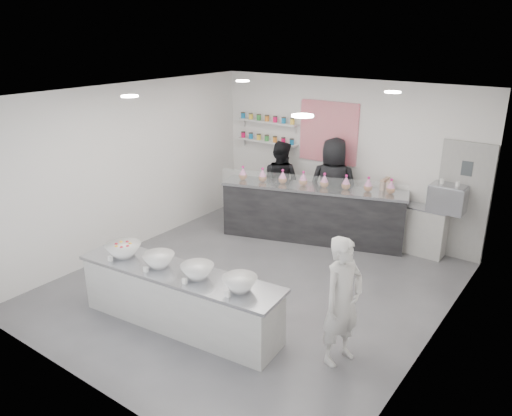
{
  "coord_description": "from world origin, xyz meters",
  "views": [
    {
      "loc": [
        4.17,
        -5.69,
        3.88
      ],
      "look_at": [
        -0.24,
        0.4,
        1.15
      ],
      "focal_mm": 35.0,
      "sensor_mm": 36.0,
      "label": 1
    }
  ],
  "objects_px": {
    "espresso_ledge": "(412,228)",
    "prep_counter": "(180,299)",
    "woman_prep": "(342,301)",
    "staff_right": "(333,188)",
    "espresso_machine": "(448,199)",
    "back_bar": "(312,213)",
    "staff_left": "(280,182)"
  },
  "relations": [
    {
      "from": "espresso_ledge",
      "to": "prep_counter",
      "type": "bearing_deg",
      "value": -111.83
    },
    {
      "from": "woman_prep",
      "to": "staff_right",
      "type": "xyz_separation_m",
      "value": [
        -1.96,
        3.48,
        0.16
      ]
    },
    {
      "from": "staff_right",
      "to": "espresso_ledge",
      "type": "bearing_deg",
      "value": 166.04
    },
    {
      "from": "prep_counter",
      "to": "espresso_machine",
      "type": "height_order",
      "value": "espresso_machine"
    },
    {
      "from": "back_bar",
      "to": "staff_left",
      "type": "height_order",
      "value": "staff_left"
    },
    {
      "from": "espresso_ledge",
      "to": "staff_left",
      "type": "height_order",
      "value": "staff_left"
    },
    {
      "from": "espresso_ledge",
      "to": "espresso_machine",
      "type": "bearing_deg",
      "value": 0.0
    },
    {
      "from": "back_bar",
      "to": "espresso_ledge",
      "type": "xyz_separation_m",
      "value": [
        1.73,
        0.61,
        -0.09
      ]
    },
    {
      "from": "staff_left",
      "to": "staff_right",
      "type": "height_order",
      "value": "staff_right"
    },
    {
      "from": "woman_prep",
      "to": "staff_right",
      "type": "height_order",
      "value": "staff_right"
    },
    {
      "from": "prep_counter",
      "to": "staff_right",
      "type": "height_order",
      "value": "staff_right"
    },
    {
      "from": "espresso_machine",
      "to": "woman_prep",
      "type": "bearing_deg",
      "value": -92.12
    },
    {
      "from": "prep_counter",
      "to": "staff_left",
      "type": "xyz_separation_m",
      "value": [
        -1.06,
        4.08,
        0.46
      ]
    },
    {
      "from": "espresso_machine",
      "to": "back_bar",
      "type": "bearing_deg",
      "value": -164.92
    },
    {
      "from": "prep_counter",
      "to": "back_bar",
      "type": "distance_m",
      "value": 3.65
    },
    {
      "from": "prep_counter",
      "to": "espresso_machine",
      "type": "relative_size",
      "value": 5.0
    },
    {
      "from": "woman_prep",
      "to": "espresso_machine",
      "type": "bearing_deg",
      "value": 13.81
    },
    {
      "from": "woman_prep",
      "to": "espresso_ledge",
      "type": "bearing_deg",
      "value": 22.35
    },
    {
      "from": "staff_right",
      "to": "back_bar",
      "type": "bearing_deg",
      "value": 46.86
    },
    {
      "from": "woman_prep",
      "to": "back_bar",
      "type": "bearing_deg",
      "value": 51.05
    },
    {
      "from": "back_bar",
      "to": "espresso_machine",
      "type": "distance_m",
      "value": 2.43
    },
    {
      "from": "back_bar",
      "to": "staff_right",
      "type": "distance_m",
      "value": 0.64
    },
    {
      "from": "staff_left",
      "to": "woman_prep",
      "type": "bearing_deg",
      "value": 125.46
    },
    {
      "from": "prep_counter",
      "to": "woman_prep",
      "type": "height_order",
      "value": "woman_prep"
    },
    {
      "from": "back_bar",
      "to": "staff_right",
      "type": "height_order",
      "value": "staff_right"
    },
    {
      "from": "espresso_ledge",
      "to": "staff_right",
      "type": "distance_m",
      "value": 1.65
    },
    {
      "from": "back_bar",
      "to": "woman_prep",
      "type": "xyz_separation_m",
      "value": [
        2.14,
        -3.05,
        0.28
      ]
    },
    {
      "from": "espresso_ledge",
      "to": "staff_left",
      "type": "xyz_separation_m",
      "value": [
        -2.77,
        -0.18,
        0.42
      ]
    },
    {
      "from": "prep_counter",
      "to": "espresso_ledge",
      "type": "distance_m",
      "value": 4.59
    },
    {
      "from": "prep_counter",
      "to": "staff_right",
      "type": "relative_size",
      "value": 1.55
    },
    {
      "from": "prep_counter",
      "to": "back_bar",
      "type": "height_order",
      "value": "back_bar"
    },
    {
      "from": "prep_counter",
      "to": "espresso_ledge",
      "type": "relative_size",
      "value": 2.51
    }
  ]
}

